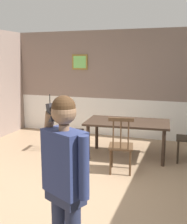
% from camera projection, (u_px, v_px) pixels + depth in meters
% --- Properties ---
extents(ground_plane, '(6.82, 6.82, 0.00)m').
position_uv_depth(ground_plane, '(79.00, 187.00, 4.30)').
color(ground_plane, '#9E7F60').
extents(room_back_partition, '(6.02, 0.17, 2.67)m').
position_uv_depth(room_back_partition, '(125.00, 86.00, 6.94)').
color(room_back_partition, gray).
rests_on(room_back_partition, ground_plane).
extents(dining_table, '(1.71, 1.04, 0.73)m').
position_uv_depth(dining_table, '(127.00, 126.00, 5.55)').
color(dining_table, '#38281E').
rests_on(dining_table, ground_plane).
extents(chair_by_doorway, '(0.49, 0.49, 1.01)m').
position_uv_depth(chair_by_doorway, '(121.00, 146.00, 4.78)').
color(chair_by_doorway, '#513823').
rests_on(chair_by_doorway, ground_plane).
extents(chair_at_table_head, '(0.45, 0.45, 1.07)m').
position_uv_depth(chair_at_table_head, '(70.00, 129.00, 5.88)').
color(chair_at_table_head, black).
rests_on(chair_at_table_head, ground_plane).
extents(person_figure, '(0.51, 0.36, 1.66)m').
position_uv_depth(person_figure, '(65.00, 176.00, 2.42)').
color(person_figure, '#282E49').
rests_on(person_figure, ground_plane).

